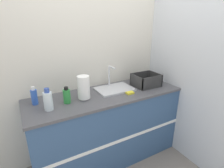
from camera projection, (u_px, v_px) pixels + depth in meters
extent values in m
cube|color=beige|center=(94.00, 58.00, 2.26)|extent=(4.25, 0.06, 2.60)
cube|color=silver|center=(167.00, 56.00, 2.41)|extent=(0.06, 2.62, 2.60)
cube|color=#33517A|center=(107.00, 128.00, 2.26)|extent=(1.85, 0.62, 0.90)
cube|color=white|center=(119.00, 141.00, 2.01)|extent=(1.85, 0.01, 0.04)
cube|color=#4C4C51|center=(107.00, 95.00, 2.11)|extent=(1.87, 0.64, 0.03)
cube|color=silver|center=(114.00, 89.00, 2.21)|extent=(0.46, 0.32, 0.02)
cylinder|color=silver|center=(109.00, 76.00, 2.28)|extent=(0.02, 0.02, 0.26)
cylinder|color=silver|center=(112.00, 67.00, 2.17)|extent=(0.02, 0.15, 0.02)
cylinder|color=#4C4C51|center=(84.00, 98.00, 1.95)|extent=(0.10, 0.10, 0.01)
cylinder|color=white|center=(84.00, 87.00, 1.91)|extent=(0.13, 0.13, 0.26)
cube|color=#2D2D2D|center=(146.00, 85.00, 2.35)|extent=(0.33, 0.27, 0.01)
cube|color=#2D2D2D|center=(153.00, 82.00, 2.22)|extent=(0.33, 0.01, 0.15)
cube|color=#2D2D2D|center=(140.00, 77.00, 2.43)|extent=(0.33, 0.01, 0.15)
cube|color=#2D2D2D|center=(136.00, 81.00, 2.25)|extent=(0.01, 0.27, 0.15)
cube|color=#2D2D2D|center=(155.00, 78.00, 2.39)|extent=(0.01, 0.27, 0.15)
cylinder|color=silver|center=(48.00, 101.00, 1.68)|extent=(0.09, 0.09, 0.18)
cylinder|color=#334C9E|center=(47.00, 90.00, 1.65)|extent=(0.05, 0.05, 0.04)
cylinder|color=#2D8C3D|center=(67.00, 96.00, 1.84)|extent=(0.08, 0.08, 0.15)
cylinder|color=black|center=(66.00, 88.00, 1.81)|extent=(0.04, 0.04, 0.03)
cylinder|color=#2D56B7|center=(34.00, 97.00, 1.80)|extent=(0.06, 0.06, 0.16)
cylinder|color=silver|center=(33.00, 88.00, 1.77)|extent=(0.03, 0.03, 0.04)
cube|color=yellow|center=(130.00, 93.00, 2.09)|extent=(0.09, 0.06, 0.02)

